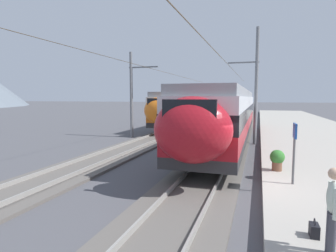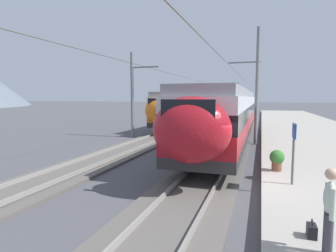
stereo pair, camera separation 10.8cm
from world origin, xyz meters
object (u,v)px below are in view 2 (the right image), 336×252
(train_far_track, at_px, (201,106))
(passenger_walking, at_px, (329,208))
(potted_plant_platform_edge, at_px, (277,159))
(catenary_mast_mid, at_px, (255,85))
(handbag_beside_passenger, at_px, (312,231))
(train_near_platform, at_px, (228,114))
(catenary_mast_far_side, at_px, (134,93))
(platform_sign, at_px, (294,140))

(train_far_track, bearing_deg, passenger_walking, -164.36)
(train_far_track, distance_m, passenger_walking, 34.44)
(train_far_track, xyz_separation_m, potted_plant_platform_edge, (-26.78, -8.70, -1.35))
(catenary_mast_mid, bearing_deg, handbag_beside_passenger, -173.95)
(train_near_platform, xyz_separation_m, passenger_walking, (-14.50, -3.44, -0.90))
(train_near_platform, relative_size, catenary_mast_mid, 0.60)
(train_far_track, relative_size, catenary_mast_far_side, 0.88)
(catenary_mast_far_side, xyz_separation_m, platform_sign, (-11.20, -11.15, -1.84))
(train_far_track, bearing_deg, catenary_mast_far_side, 173.29)
(handbag_beside_passenger, bearing_deg, catenary_mast_mid, 6.05)
(train_far_track, xyz_separation_m, catenary_mast_mid, (-17.82, -7.58, 2.02))
(train_near_platform, bearing_deg, handbag_beside_passenger, -166.58)
(catenary_mast_mid, distance_m, potted_plant_platform_edge, 9.64)
(catenary_mast_far_side, distance_m, potted_plant_platform_edge, 14.58)
(platform_sign, xyz_separation_m, potted_plant_platform_edge, (1.77, 0.41, -1.04))
(handbag_beside_passenger, relative_size, potted_plant_platform_edge, 0.48)
(passenger_walking, bearing_deg, catenary_mast_far_side, 35.63)
(catenary_mast_mid, relative_size, platform_sign, 18.81)
(train_far_track, bearing_deg, handbag_beside_passenger, -164.28)
(train_near_platform, xyz_separation_m, catenary_mast_mid, (0.84, -1.74, 2.04))
(train_near_platform, height_order, passenger_walking, train_near_platform)
(train_far_track, bearing_deg, train_near_platform, -162.61)
(train_far_track, relative_size, potted_plant_platform_edge, 40.61)
(train_near_platform, xyz_separation_m, potted_plant_platform_edge, (-8.13, -2.86, -1.34))
(train_near_platform, bearing_deg, passenger_walking, -166.64)
(potted_plant_platform_edge, bearing_deg, handbag_beside_passenger, -175.64)
(potted_plant_platform_edge, bearing_deg, platform_sign, -166.88)
(train_near_platform, bearing_deg, potted_plant_platform_edge, -160.62)
(train_far_track, distance_m, potted_plant_platform_edge, 28.19)
(catenary_mast_far_side, bearing_deg, train_far_track, -6.71)
(train_near_platform, relative_size, handbag_beside_passenger, 58.37)
(train_far_track, xyz_separation_m, passenger_walking, (-33.15, -9.28, -0.91))
(catenary_mast_mid, height_order, potted_plant_platform_edge, catenary_mast_mid)
(platform_sign, bearing_deg, passenger_walking, -177.87)
(train_near_platform, distance_m, catenary_mast_far_side, 8.14)
(potted_plant_platform_edge, bearing_deg, passenger_walking, -174.76)
(potted_plant_platform_edge, bearing_deg, train_far_track, 18.00)
(platform_sign, relative_size, handbag_beside_passenger, 5.16)
(catenary_mast_mid, bearing_deg, platform_sign, -171.88)
(catenary_mast_far_side, height_order, potted_plant_platform_edge, catenary_mast_far_side)
(platform_sign, distance_m, potted_plant_platform_edge, 2.10)
(catenary_mast_mid, relative_size, handbag_beside_passenger, 97.06)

